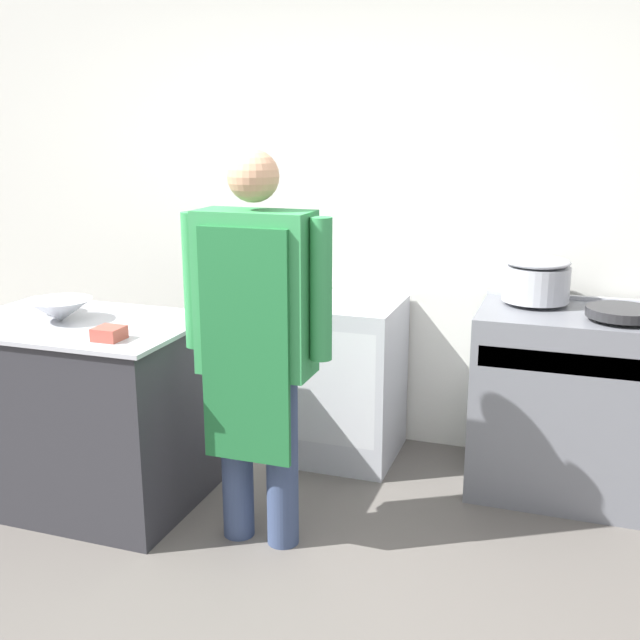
{
  "coord_description": "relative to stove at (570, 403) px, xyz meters",
  "views": [
    {
      "loc": [
        1.12,
        -1.98,
        1.79
      ],
      "look_at": [
        0.05,
        1.14,
        0.94
      ],
      "focal_mm": 42.0,
      "sensor_mm": 36.0,
      "label": 1
    }
  ],
  "objects": [
    {
      "name": "prep_counter",
      "position": [
        -2.23,
        -0.84,
        -0.01
      ],
      "size": [
        1.13,
        0.78,
        0.91
      ],
      "color": "#2D2D33",
      "rests_on": "ground_plane"
    },
    {
      "name": "wall_back",
      "position": [
        -1.17,
        0.39,
        0.88
      ],
      "size": [
        8.0,
        0.05,
        2.7
      ],
      "color": "silver",
      "rests_on": "ground_plane"
    },
    {
      "name": "small_bowl",
      "position": [
        -2.45,
        -0.75,
        0.48
      ],
      "size": [
        0.2,
        0.2,
        0.07
      ],
      "color": "#B2B5BC",
      "rests_on": "prep_counter"
    },
    {
      "name": "stove",
      "position": [
        0.0,
        0.0,
        0.0
      ],
      "size": [
        0.93,
        0.62,
        0.95
      ],
      "color": "slate",
      "rests_on": "ground_plane"
    },
    {
      "name": "mixing_bowl",
      "position": [
        -2.31,
        -0.86,
        0.49
      ],
      "size": [
        0.3,
        0.3,
        0.1
      ],
      "color": "#B2B5BC",
      "rests_on": "prep_counter"
    },
    {
      "name": "plastic_tub",
      "position": [
        -1.9,
        -1.07,
        0.47
      ],
      "size": [
        0.12,
        0.12,
        0.06
      ],
      "color": "#B24C3F",
      "rests_on": "prep_counter"
    },
    {
      "name": "saute_pan",
      "position": [
        0.19,
        -0.11,
        0.5
      ],
      "size": [
        0.32,
        0.32,
        0.04
      ],
      "color": "#262628",
      "rests_on": "stove"
    },
    {
      "name": "person_cook",
      "position": [
        -1.27,
        -0.94,
        0.51
      ],
      "size": [
        0.66,
        0.24,
        1.71
      ],
      "color": "#38476B",
      "rests_on": "ground_plane"
    },
    {
      "name": "stock_pot",
      "position": [
        -0.21,
        0.11,
        0.6
      ],
      "size": [
        0.33,
        0.33,
        0.23
      ],
      "color": "#B2B5BC",
      "rests_on": "stove"
    },
    {
      "name": "fridge_unit",
      "position": [
        -1.18,
        0.05,
        -0.03
      ],
      "size": [
        0.57,
        0.58,
        0.88
      ],
      "color": "silver",
      "rests_on": "ground_plane"
    }
  ]
}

